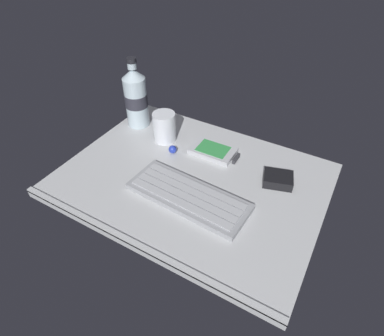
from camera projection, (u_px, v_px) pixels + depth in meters
ground_plane at (192, 180)px, 81.85cm from camera, size 64.00×48.00×2.80cm
keyboard at (188, 196)px, 75.18cm from camera, size 29.62×12.74×1.70cm
handheld_device at (215, 151)px, 88.22cm from camera, size 12.87×7.75×1.50cm
juice_cup at (164, 128)px, 91.27cm from camera, size 6.40×6.40×8.50cm
water_bottle at (136, 98)px, 94.30cm from camera, size 6.73×6.73×20.80cm
charger_block at (278, 179)px, 78.95cm from camera, size 8.32×7.38×2.40cm
trackball_mouse at (173, 149)px, 88.32cm from camera, size 2.20×2.20×2.20cm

